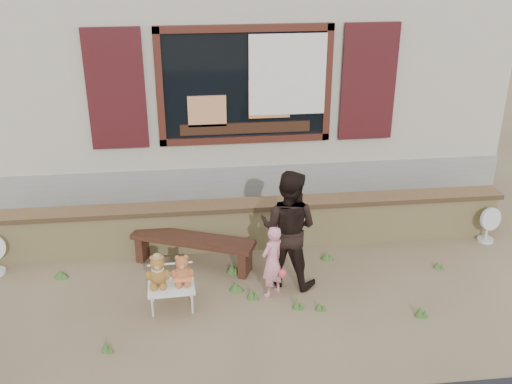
{
  "coord_description": "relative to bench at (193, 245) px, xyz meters",
  "views": [
    {
      "loc": [
        -0.82,
        -6.37,
        4.17
      ],
      "look_at": [
        0.0,
        0.6,
        1.0
      ],
      "focal_mm": 42.0,
      "sensor_mm": 36.0,
      "label": 1
    }
  ],
  "objects": [
    {
      "name": "child",
      "position": [
        0.94,
        -0.79,
        0.16
      ],
      "size": [
        0.4,
        0.39,
        0.93
      ],
      "primitive_type": "imported",
      "rotation": [
        0.0,
        0.0,
        3.83
      ],
      "color": "pink",
      "rests_on": "ground"
    },
    {
      "name": "ground",
      "position": [
        0.84,
        -0.54,
        -0.31
      ],
      "size": [
        80.0,
        80.0,
        0.0
      ],
      "primitive_type": "plane",
      "color": "brown",
      "rests_on": "ground"
    },
    {
      "name": "shopfront",
      "position": [
        0.84,
        3.95,
        1.69
      ],
      "size": [
        8.04,
        5.13,
        4.0
      ],
      "color": "#A99E88",
      "rests_on": "ground"
    },
    {
      "name": "adult",
      "position": [
        1.17,
        -0.53,
        0.45
      ],
      "size": [
        0.92,
        0.85,
        1.52
      ],
      "primitive_type": "imported",
      "rotation": [
        0.0,
        0.0,
        2.66
      ],
      "color": "black",
      "rests_on": "ground"
    },
    {
      "name": "teddy_bear_left",
      "position": [
        -0.41,
        -0.92,
        0.22
      ],
      "size": [
        0.3,
        0.26,
        0.39
      ],
      "primitive_type": null,
      "rotation": [
        0.0,
        0.0,
        0.04
      ],
      "color": "brown",
      "rests_on": "folding_chair"
    },
    {
      "name": "brick_wall",
      "position": [
        0.84,
        0.46,
        0.03
      ],
      "size": [
        7.1,
        0.36,
        0.67
      ],
      "color": "tan",
      "rests_on": "ground"
    },
    {
      "name": "folding_chair",
      "position": [
        -0.27,
        -0.91,
        -0.01
      ],
      "size": [
        0.56,
        0.5,
        0.33
      ],
      "rotation": [
        0.0,
        0.0,
        0.04
      ],
      "color": "silver",
      "rests_on": "ground"
    },
    {
      "name": "bench",
      "position": [
        0.0,
        0.0,
        0.0
      ],
      "size": [
        1.64,
        0.95,
        0.42
      ],
      "rotation": [
        0.0,
        0.0,
        -0.4
      ],
      "color": "#321A11",
      "rests_on": "ground"
    },
    {
      "name": "fan_right",
      "position": [
        4.16,
        0.19,
        -0.04
      ],
      "size": [
        0.34,
        0.22,
        0.53
      ],
      "rotation": [
        0.0,
        0.0,
        0.23
      ],
      "color": "silver",
      "rests_on": "ground"
    },
    {
      "name": "grass_tufts",
      "position": [
        0.72,
        -0.67,
        -0.25
      ],
      "size": [
        5.04,
        1.74,
        0.15
      ],
      "color": "#3A5D25",
      "rests_on": "ground"
    },
    {
      "name": "teddy_bear_right",
      "position": [
        -0.13,
        -0.91,
        0.21
      ],
      "size": [
        0.28,
        0.24,
        0.37
      ],
      "primitive_type": null,
      "rotation": [
        0.0,
        0.0,
        0.04
      ],
      "color": "#99522A",
      "rests_on": "folding_chair"
    }
  ]
}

